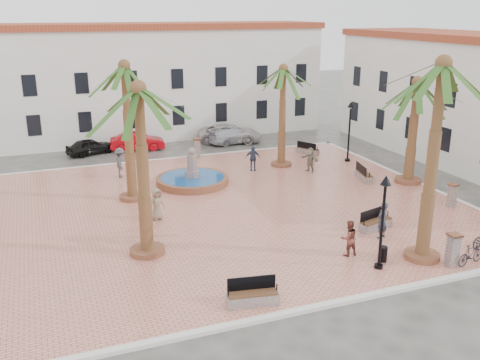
{
  "coord_description": "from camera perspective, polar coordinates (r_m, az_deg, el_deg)",
  "views": [
    {
      "loc": [
        -9.06,
        -26.2,
        10.59
      ],
      "look_at": [
        1.0,
        0.0,
        1.6
      ],
      "focal_mm": 40.0,
      "sensor_mm": 36.0,
      "label": 1
    }
  ],
  "objects": [
    {
      "name": "kerb_e",
      "position": [
        35.83,
        18.22,
        -0.21
      ],
      "size": [
        0.3,
        22.3,
        0.16
      ],
      "primitive_type": "cube",
      "color": "silver",
      "rests_on": "ground"
    },
    {
      "name": "palm_s",
      "position": [
        22.98,
        20.65,
        9.38
      ],
      "size": [
        5.03,
        5.03,
        8.77
      ],
      "color": "brown",
      "rests_on": "plaza"
    },
    {
      "name": "fountain",
      "position": [
        33.56,
        -5.1,
        0.13
      ],
      "size": [
        4.52,
        4.52,
        2.33
      ],
      "color": "brown",
      "rests_on": "plaza"
    },
    {
      "name": "kerb_n",
      "position": [
        39.71,
        -7.06,
        2.28
      ],
      "size": [
        26.3,
        0.3,
        0.16
      ],
      "primitive_type": "cube",
      "color": "silver",
      "rests_on": "ground"
    },
    {
      "name": "pedestrian_north",
      "position": [
        35.45,
        -12.66,
        1.82
      ],
      "size": [
        0.83,
        1.31,
        1.93
      ],
      "primitive_type": "imported",
      "rotation": [
        0.0,
        0.0,
        1.48
      ],
      "color": "#444548",
      "rests_on": "plaza"
    },
    {
      "name": "car_red",
      "position": [
        42.74,
        -10.88,
        4.05
      ],
      "size": [
        4.36,
        2.08,
        1.38
      ],
      "primitive_type": "imported",
      "rotation": [
        0.0,
        0.0,
        1.42
      ],
      "color": "#AE0810",
      "rests_on": "ground"
    },
    {
      "name": "car_silver",
      "position": [
        44.29,
        -0.65,
        4.8
      ],
      "size": [
        4.79,
        2.75,
        1.31
      ],
      "primitive_type": "imported",
      "rotation": [
        0.0,
        0.0,
        1.79
      ],
      "color": "silver",
      "rests_on": "ground"
    },
    {
      "name": "palm_e",
      "position": [
        34.25,
        18.3,
        8.48
      ],
      "size": [
        5.39,
        5.39,
        6.65
      ],
      "color": "brown",
      "rests_on": "plaza"
    },
    {
      "name": "kerb_s",
      "position": [
        20.59,
        8.64,
        -13.17
      ],
      "size": [
        26.3,
        0.3,
        0.16
      ],
      "primitive_type": "cube",
      "color": "silver",
      "rests_on": "ground"
    },
    {
      "name": "cyclist_a",
      "position": [
        26.29,
        14.93,
        -4.16
      ],
      "size": [
        0.76,
        0.63,
        1.8
      ],
      "primitive_type": "imported",
      "rotation": [
        0.0,
        0.0,
        3.49
      ],
      "color": "#293042",
      "rests_on": "plaza"
    },
    {
      "name": "bench_e",
      "position": [
        35.13,
        13.07,
        0.48
      ],
      "size": [
        1.02,
        2.0,
        1.01
      ],
      "rotation": [
        0.0,
        0.0,
        1.33
      ],
      "color": "gray",
      "rests_on": "plaza"
    },
    {
      "name": "cyclist_b",
      "position": [
        24.16,
        11.52,
        -6.09
      ],
      "size": [
        0.8,
        0.63,
        1.65
      ],
      "primitive_type": "imported",
      "rotation": [
        0.0,
        0.0,
        3.15
      ],
      "color": "brown",
      "rests_on": "plaza"
    },
    {
      "name": "building_north",
      "position": [
        47.44,
        -10.0,
        10.45
      ],
      "size": [
        30.4,
        7.4,
        9.5
      ],
      "color": "white",
      "rests_on": "ground"
    },
    {
      "name": "bollard_n",
      "position": [
        39.34,
        -4.6,
        3.45
      ],
      "size": [
        0.58,
        0.58,
        1.46
      ],
      "rotation": [
        0.0,
        0.0,
        -0.13
      ],
      "color": "gray",
      "rests_on": "plaza"
    },
    {
      "name": "palm_ne",
      "position": [
        36.35,
        4.63,
        10.6
      ],
      "size": [
        4.61,
        4.61,
        7.02
      ],
      "color": "brown",
      "rests_on": "plaza"
    },
    {
      "name": "pedestrian_east",
      "position": [
        36.14,
        7.5,
        2.18
      ],
      "size": [
        1.03,
        1.6,
        1.65
      ],
      "primitive_type": "imported",
      "rotation": [
        0.0,
        0.0,
        -1.18
      ],
      "color": "gray",
      "rests_on": "plaza"
    },
    {
      "name": "ground",
      "position": [
        29.68,
        -1.81,
        -3.15
      ],
      "size": [
        120.0,
        120.0,
        0.0
      ],
      "primitive_type": "plane",
      "color": "#56544F",
      "rests_on": "ground"
    },
    {
      "name": "lamppost_s",
      "position": [
        22.56,
        15.08,
        -2.72
      ],
      "size": [
        0.45,
        0.45,
        4.11
      ],
      "color": "black",
      "rests_on": "plaza"
    },
    {
      "name": "pedestrian_fountain_b",
      "position": [
        36.12,
        1.37,
        2.37
      ],
      "size": [
        1.08,
        0.7,
        1.71
      ],
      "primitive_type": "imported",
      "rotation": [
        0.0,
        0.0,
        -0.31
      ],
      "color": "#36475D",
      "rests_on": "plaza"
    },
    {
      "name": "palm_nw",
      "position": [
        29.94,
        -12.16,
        10.29
      ],
      "size": [
        4.86,
        4.86,
        7.91
      ],
      "color": "brown",
      "rests_on": "plaza"
    },
    {
      "name": "bollard_se",
      "position": [
        24.49,
        21.76,
        -6.88
      ],
      "size": [
        0.55,
        0.55,
        1.47
      ],
      "rotation": [
        0.0,
        0.0,
        -0.04
      ],
      "color": "gray",
      "rests_on": "plaza"
    },
    {
      "name": "palm_sw",
      "position": [
        22.58,
        -10.69,
        7.45
      ],
      "size": [
        5.1,
        5.1,
        7.71
      ],
      "color": "brown",
      "rests_on": "plaza"
    },
    {
      "name": "lamppost_e",
      "position": [
        38.6,
        11.64,
        6.18
      ],
      "size": [
        0.47,
        0.47,
        4.32
      ],
      "color": "black",
      "rests_on": "plaza"
    },
    {
      "name": "bench_ne",
      "position": [
        40.72,
        7.24,
        3.14
      ],
      "size": [
        1.32,
        1.79,
        0.92
      ],
      "rotation": [
        0.0,
        0.0,
        2.08
      ],
      "color": "gray",
      "rests_on": "plaza"
    },
    {
      "name": "bench_s",
      "position": [
        20.22,
        1.35,
        -12.38
      ],
      "size": [
        2.01,
        0.91,
        1.02
      ],
      "rotation": [
        0.0,
        0.0,
        -0.17
      ],
      "color": "gray",
      "rests_on": "plaza"
    },
    {
      "name": "bicycle_b",
      "position": [
        25.01,
        23.42,
        -7.28
      ],
      "size": [
        1.65,
        0.73,
        0.96
      ],
      "primitive_type": "imported",
      "rotation": [
        0.0,
        0.0,
        1.75
      ],
      "color": "black",
      "rests_on": "plaza"
    },
    {
      "name": "car_white",
      "position": [
        44.63,
        -1.06,
        4.99
      ],
      "size": [
        5.75,
        4.16,
        1.45
      ],
      "primitive_type": "imported",
      "rotation": [
        0.0,
        0.0,
        1.2
      ],
      "color": "beige",
      "rests_on": "ground"
    },
    {
      "name": "litter_bin",
      "position": [
        24.13,
        15.02,
        -7.63
      ],
      "size": [
        0.35,
        0.35,
        0.68
      ],
      "primitive_type": "cylinder",
      "color": "black",
      "rests_on": "plaza"
    },
    {
      "name": "bollard_e",
      "position": [
        31.68,
        21.69,
        -1.48
      ],
      "size": [
        0.55,
        0.55,
        1.32
      ],
      "rotation": [
        0.0,
        0.0,
        0.17
      ],
      "color": "gray",
      "rests_on": "plaza"
    },
    {
      "name": "pedestrian_fountain_a",
      "position": [
        27.93,
        -8.86,
        -2.56
      ],
      "size": [
        0.97,
        0.81,
        1.69
      ],
      "primitive_type": "imported",
      "rotation": [
        0.0,
        0.0,
        0.39
      ],
      "color": "#89745B",
      "rests_on": "plaza"
    },
    {
      "name": "plaza",
      "position": [
        29.65,
        -1.81,
        -3.02
      ],
      "size": [
        26.0,
        22.0,
        0.15
      ],
      "primitive_type": "cube",
      "color": "#DB816C",
      "rests_on": "ground"
    },
    {
      "name": "car_black",
      "position": [
        42.34,
        -15.67,
        3.47
      ],
      "size": [
        3.9,
        2.61,
        1.23
      ],
      "primitive_type": "imported",
      "rotation": [
        0.0,
        0.0,
        1.92
      ],
      "color": "black",
      "rests_on": "ground"
    },
    {
      "name": "bench_se",
      "position": [
        27.48,
        14.25,
        -4.52
      ],
      "size": [
        1.98,
        1.06,
        1.0
      ],
      "rotation": [
        0.0,
        0.0,
        0.27
      ],
      "color": "gray",
      "rests_on": "plaza"
    }
  ]
}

